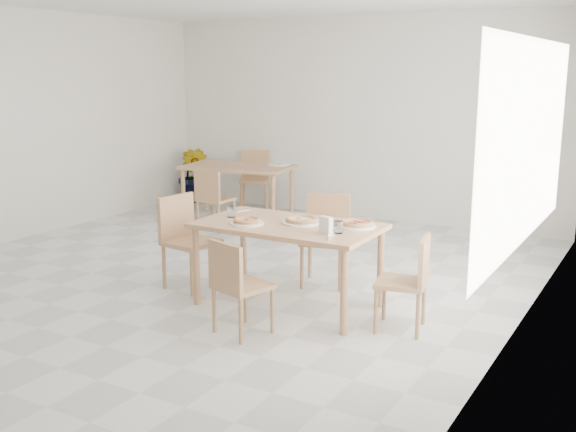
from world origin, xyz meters
The scene contains 22 objects.
room centered at (2.98, 0.30, 1.50)m, with size 7.28×7.00×7.00m.
main_table centered at (1.11, -0.25, 0.67)m, with size 1.59×0.92×0.75m.
chair_south centered at (1.11, -1.06, 0.45)m, with size 0.47×0.47×0.77m.
chair_north centered at (1.09, 0.54, 0.51)m, with size 0.54×0.54×0.87m.
chair_west centered at (-0.02, -0.26, 0.52)m, with size 0.49×0.49×0.89m.
chair_east centered at (2.26, -0.27, 0.45)m, with size 0.45×0.45×0.78m.
plate_margherita centered at (0.81, -0.44, 0.76)m, with size 0.30×0.30×0.02m, color white.
plate_mushroom centered at (1.20, -0.18, 0.76)m, with size 0.34×0.34×0.02m, color white.
plate_pepperoni centered at (1.68, -0.05, 0.76)m, with size 0.33×0.33×0.02m, color white.
pizza_margherita centered at (0.81, -0.44, 0.78)m, with size 0.28×0.28×0.03m.
pizza_mushroom centered at (1.20, -0.18, 0.78)m, with size 0.35×0.35×0.03m.
pizza_pepperoni centered at (1.68, -0.05, 0.78)m, with size 0.32×0.32×0.03m.
tumbler_a centered at (1.65, -0.34, 0.80)m, with size 0.08×0.08×0.10m, color white.
tumbler_b centered at (0.53, -0.27, 0.80)m, with size 0.08×0.08×0.10m, color white.
napkin_holder centered at (1.57, -0.41, 0.82)m, with size 0.14×0.10×0.14m.
fork_a centered at (1.65, -0.54, 0.75)m, with size 0.02×0.18×0.01m, color silver.
fork_b centered at (0.46, 0.02, 0.75)m, with size 0.01×0.17×0.01m, color silver.
second_table centered at (-1.35, 2.57, 0.67)m, with size 1.62×1.10×0.75m.
chair_back_s centered at (-1.19, 1.74, 0.46)m, with size 0.40×0.40×0.80m.
chair_back_n centered at (-1.54, 3.29, 0.51)m, with size 0.58×0.58×0.87m.
plate_empty centered at (-0.89, 2.91, 0.76)m, with size 0.33×0.33×0.02m, color white.
potted_plant centered at (-2.61, 3.15, 0.44)m, with size 0.48×0.39×0.88m, color #28641E.
Camera 1 is at (4.00, -5.19, 2.06)m, focal length 42.00 mm.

